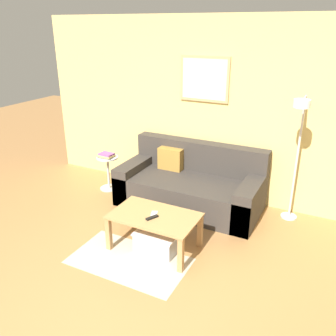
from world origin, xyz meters
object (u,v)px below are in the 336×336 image
Objects in this scene: remote_control at (152,218)px; coffee_table at (154,221)px; side_table at (108,170)px; storage_bin at (158,241)px; floor_lamp at (298,138)px; book_stack at (106,155)px; couch at (190,186)px; cell_phone at (154,214)px.

coffee_table is at bearing 124.39° from remote_control.
side_table reaches higher than coffee_table.
side_table reaches higher than storage_bin.
floor_lamp reaches higher than book_stack.
couch is 1.60m from floor_lamp.
side_table is at bearing -176.36° from couch.
floor_lamp is (1.33, 0.08, 0.88)m from couch.
remote_control reaches higher than coffee_table.
remote_control is (-1.26, -1.31, -0.73)m from floor_lamp.
remote_control is (0.01, -0.07, 0.08)m from coffee_table.
cell_phone reaches higher than coffee_table.
storage_bin is at bearing -36.88° from side_table.
cell_phone reaches higher than storage_bin.
remote_control is at bearing -38.81° from side_table.
storage_bin is 2.05m from floor_lamp.
couch is 1.25m from remote_control.
coffee_table is 1.78m from book_stack.
side_table is 3.55× the size of remote_control.
side_table is 1.84m from remote_control.
storage_bin is 0.32m from remote_control.
storage_bin is at bearing -36.36° from book_stack.
floor_lamp reaches higher than side_table.
floor_lamp reaches higher than coffee_table.
side_table is 3.80× the size of cell_phone.
book_stack reaches higher than storage_bin.
couch is 1.16m from cell_phone.
side_table is (-1.42, 1.08, -0.03)m from coffee_table.
floor_lamp reaches higher than remote_control.
side_table is at bearing 143.12° from storage_bin.
coffee_table is at bearing -37.20° from side_table.
book_stack is at bearing 143.33° from coffee_table.
couch reaches higher than storage_bin.
couch is at bearing 4.41° from book_stack.
couch is 1.20× the size of floor_lamp.
coffee_table is 0.60× the size of floor_lamp.
coffee_table is at bearing -86.99° from couch.
coffee_table is 1.78m from side_table.
book_stack is at bearing -175.59° from couch.
remote_control is (1.43, -1.15, 0.12)m from side_table.
floor_lamp is at bearing 3.39° from couch.
book_stack is 1.76m from cell_phone.
side_table is (-1.47, 1.10, 0.20)m from storage_bin.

